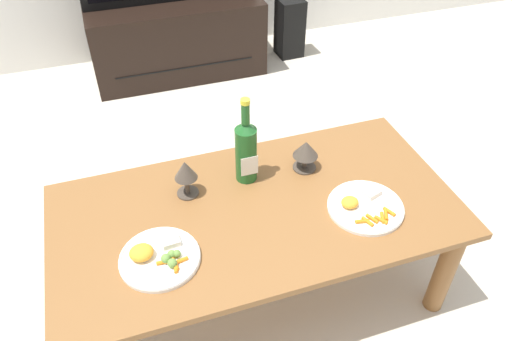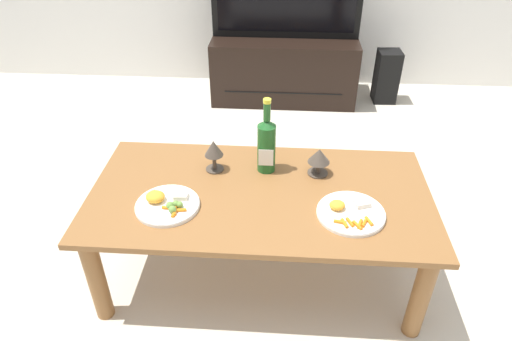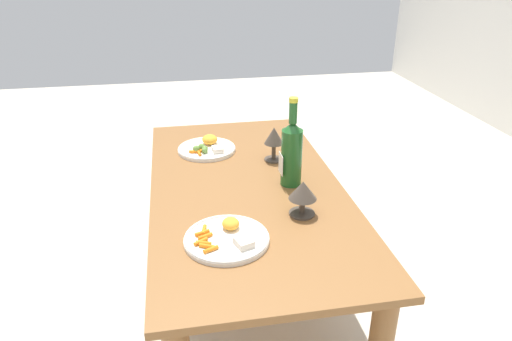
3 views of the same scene
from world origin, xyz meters
TOP-DOWN VIEW (x-y plane):
  - ground_plane at (0.00, 0.00)m, footprint 6.40×6.40m
  - dining_table at (0.00, 0.00)m, footprint 1.36×0.69m
  - tv_stand at (0.07, 1.82)m, footprint 1.05×0.50m
  - floor_speaker at (0.83, 1.80)m, footprint 0.17×0.17m
  - wine_bottle at (0.02, 0.16)m, footprint 0.08×0.08m
  - goblet_left at (-0.20, 0.15)m, footprint 0.08×0.08m
  - goblet_right at (0.23, 0.15)m, footprint 0.09×0.09m
  - dinner_plate_left at (-0.35, -0.11)m, footprint 0.25×0.25m
  - dinner_plate_right at (0.34, -0.11)m, footprint 0.26×0.26m

SIDE VIEW (x-z plane):
  - ground_plane at x=0.00m, z-range 0.00..0.00m
  - floor_speaker at x=0.83m, z-range 0.00..0.39m
  - tv_stand at x=0.07m, z-range 0.00..0.46m
  - dining_table at x=0.00m, z-range 0.15..0.59m
  - dinner_plate_right at x=0.34m, z-range 0.43..0.47m
  - dinner_plate_left at x=-0.35m, z-range 0.43..0.48m
  - goblet_right at x=0.23m, z-range 0.46..0.58m
  - goblet_left at x=-0.20m, z-range 0.47..0.61m
  - wine_bottle at x=0.02m, z-range 0.41..0.74m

